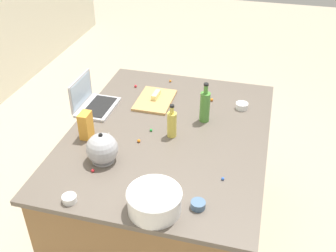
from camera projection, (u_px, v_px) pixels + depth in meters
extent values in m
plane|color=#B7A88E|center=(168.00, 231.00, 3.00)|extent=(12.00, 12.00, 0.00)
cube|color=olive|center=(168.00, 188.00, 2.75)|extent=(1.50, 1.16, 0.87)
cube|color=#60564C|center=(168.00, 135.00, 2.50)|extent=(1.56, 1.22, 0.03)
cube|color=#B7B7BC|center=(98.00, 107.00, 2.73)|extent=(0.31, 0.23, 0.02)
cube|color=black|center=(99.00, 106.00, 2.72)|extent=(0.28, 0.16, 0.00)
cube|color=#B7B7BC|center=(81.00, 91.00, 2.69)|extent=(0.30, 0.02, 0.20)
cube|color=silver|center=(81.00, 91.00, 2.69)|extent=(0.27, 0.01, 0.18)
cylinder|color=white|center=(154.00, 202.00, 1.92)|extent=(0.26, 0.26, 0.11)
cylinder|color=black|center=(154.00, 201.00, 1.91)|extent=(0.21, 0.21, 0.10)
torus|color=white|center=(154.00, 193.00, 1.89)|extent=(0.27, 0.27, 0.02)
cylinder|color=#4C8C38|center=(205.00, 107.00, 2.55)|extent=(0.07, 0.07, 0.20)
cylinder|color=#4C8C38|center=(206.00, 89.00, 2.48)|extent=(0.03, 0.03, 0.06)
cylinder|color=black|center=(206.00, 84.00, 2.46)|extent=(0.03, 0.03, 0.01)
cylinder|color=#DBC64C|center=(172.00, 125.00, 2.42)|extent=(0.06, 0.06, 0.16)
cylinder|color=#DBC64C|center=(172.00, 110.00, 2.36)|extent=(0.02, 0.02, 0.05)
cylinder|color=black|center=(172.00, 106.00, 2.35)|extent=(0.03, 0.03, 0.01)
cylinder|color=#ADADB2|center=(103.00, 159.00, 2.26)|extent=(0.13, 0.13, 0.01)
sphere|color=#ADADB2|center=(102.00, 149.00, 2.22)|extent=(0.18, 0.18, 0.18)
cone|color=#ADADB2|center=(108.00, 137.00, 2.28)|extent=(0.08, 0.03, 0.07)
sphere|color=black|center=(101.00, 135.00, 2.17)|extent=(0.02, 0.02, 0.02)
cube|color=tan|center=(155.00, 100.00, 2.81)|extent=(0.33, 0.24, 0.02)
cube|color=#F4E58C|center=(156.00, 95.00, 2.82)|extent=(0.11, 0.04, 0.04)
cylinder|color=slate|center=(198.00, 205.00, 1.95)|extent=(0.07, 0.07, 0.04)
cylinder|color=white|center=(69.00, 199.00, 1.99)|extent=(0.07, 0.07, 0.04)
cylinder|color=white|center=(242.00, 106.00, 2.72)|extent=(0.08, 0.08, 0.04)
cube|color=gold|center=(86.00, 125.00, 2.41)|extent=(0.09, 0.06, 0.17)
sphere|color=blue|center=(223.00, 179.00, 2.12)|extent=(0.02, 0.02, 0.02)
sphere|color=red|center=(136.00, 86.00, 2.98)|extent=(0.02, 0.02, 0.02)
sphere|color=orange|center=(139.00, 141.00, 2.41)|extent=(0.02, 0.02, 0.02)
sphere|color=red|center=(93.00, 171.00, 2.18)|extent=(0.02, 0.02, 0.02)
sphere|color=orange|center=(170.00, 81.00, 3.05)|extent=(0.02, 0.02, 0.02)
sphere|color=green|center=(151.00, 130.00, 2.50)|extent=(0.02, 0.02, 0.02)
sphere|color=orange|center=(212.00, 100.00, 2.81)|extent=(0.02, 0.02, 0.02)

